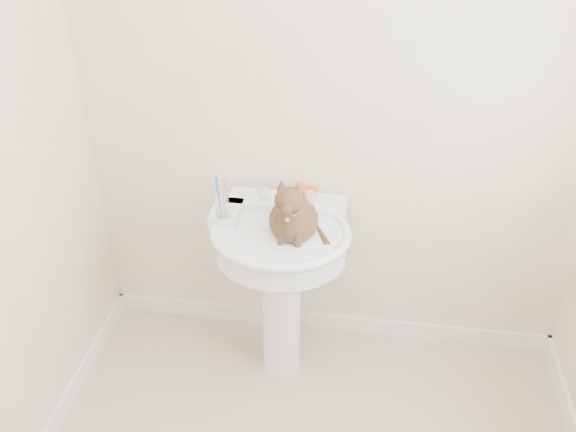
% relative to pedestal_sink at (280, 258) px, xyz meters
% --- Properties ---
extents(wall_back, '(2.20, 0.00, 2.50)m').
position_rel_pedestal_sink_xyz_m(wall_back, '(0.19, 0.29, 0.60)').
color(wall_back, beige).
rests_on(wall_back, ground).
extents(baseboard_back, '(2.20, 0.02, 0.09)m').
position_rel_pedestal_sink_xyz_m(baseboard_back, '(0.19, 0.28, -0.60)').
color(baseboard_back, white).
rests_on(baseboard_back, floor).
extents(pedestal_sink, '(0.60, 0.59, 0.82)m').
position_rel_pedestal_sink_xyz_m(pedestal_sink, '(0.00, 0.00, 0.00)').
color(pedestal_sink, white).
rests_on(pedestal_sink, floor).
extents(faucet, '(0.28, 0.12, 0.14)m').
position_rel_pedestal_sink_xyz_m(faucet, '(0.00, 0.15, 0.22)').
color(faucet, silver).
rests_on(faucet, pedestal_sink).
extents(soap_bar, '(0.10, 0.07, 0.03)m').
position_rel_pedestal_sink_xyz_m(soap_bar, '(0.08, 0.23, 0.19)').
color(soap_bar, red).
rests_on(soap_bar, pedestal_sink).
extents(toothbrush_cup, '(0.07, 0.07, 0.18)m').
position_rel_pedestal_sink_xyz_m(toothbrush_cup, '(-0.24, 0.02, 0.23)').
color(toothbrush_cup, silver).
rests_on(toothbrush_cup, pedestal_sink).
extents(cat, '(0.22, 0.28, 0.40)m').
position_rel_pedestal_sink_xyz_m(cat, '(0.06, -0.02, 0.22)').
color(cat, brown).
rests_on(cat, pedestal_sink).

